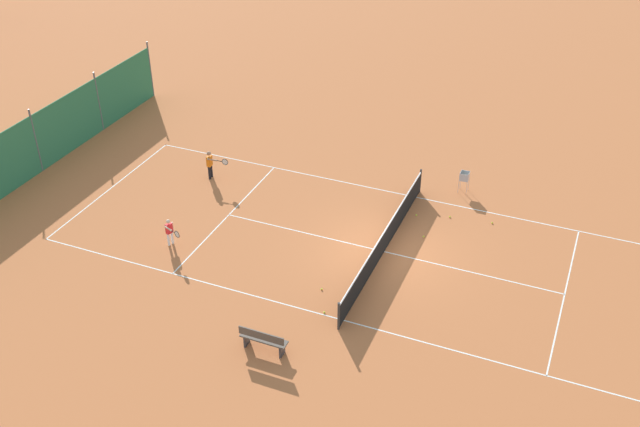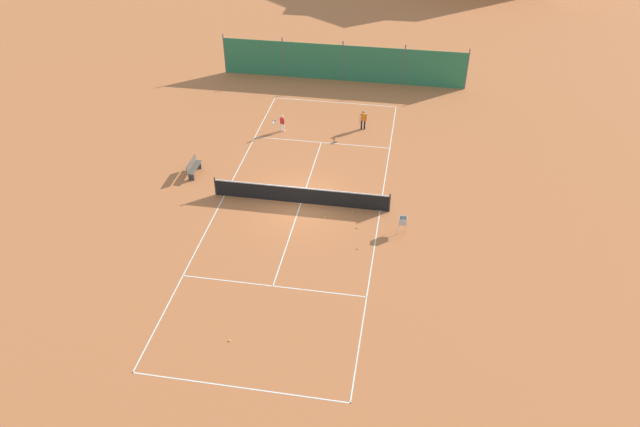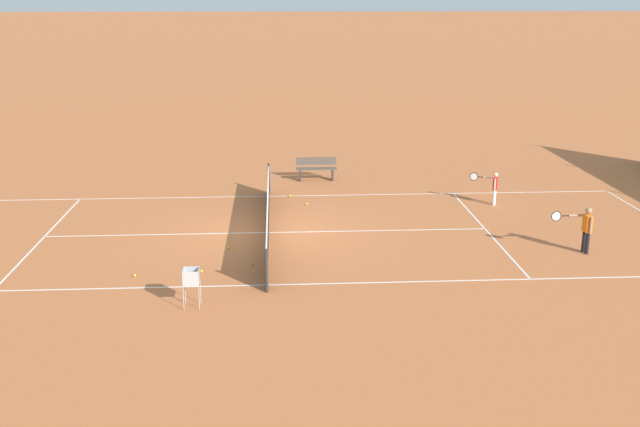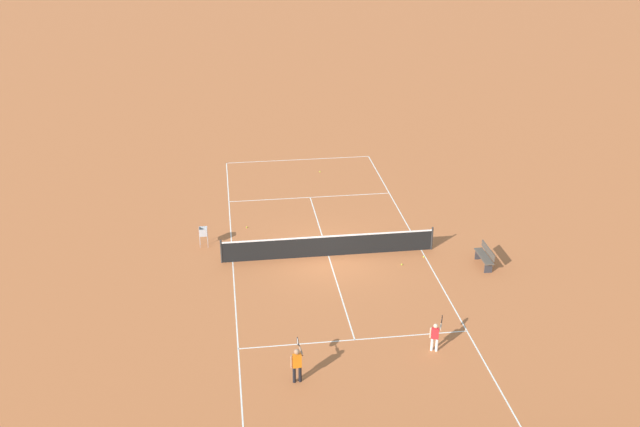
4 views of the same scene
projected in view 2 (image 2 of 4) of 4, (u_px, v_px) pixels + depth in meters
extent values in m
plane|color=#BC6638|center=(301.00, 203.00, 32.22)|extent=(600.00, 600.00, 0.00)
cube|color=white|center=(335.00, 102.00, 41.71)|extent=(8.25, 0.05, 0.01)
cube|color=white|center=(239.00, 387.00, 22.73)|extent=(8.25, 0.05, 0.01)
cube|color=white|center=(225.00, 195.00, 32.77)|extent=(0.05, 23.85, 0.01)
cube|color=white|center=(380.00, 211.00, 31.67)|extent=(0.05, 23.85, 0.01)
cube|color=white|center=(321.00, 142.00, 37.33)|extent=(8.20, 0.05, 0.01)
cube|color=white|center=(273.00, 286.00, 27.12)|extent=(8.20, 0.05, 0.01)
cube|color=white|center=(301.00, 203.00, 32.22)|extent=(0.05, 12.80, 0.01)
cylinder|color=#2D2D2D|center=(215.00, 186.00, 32.52)|extent=(0.08, 0.08, 1.06)
cylinder|color=#2D2D2D|center=(390.00, 203.00, 31.30)|extent=(0.08, 0.08, 1.06)
cube|color=black|center=(301.00, 196.00, 31.96)|extent=(9.10, 0.02, 0.91)
cube|color=white|center=(301.00, 188.00, 31.68)|extent=(9.10, 0.04, 0.06)
cube|color=#2D754C|center=(343.00, 63.00, 43.82)|extent=(17.20, 0.04, 2.60)
cylinder|color=#59595E|center=(225.00, 53.00, 44.89)|extent=(0.08, 0.08, 2.90)
cylinder|color=#59595E|center=(283.00, 57.00, 44.31)|extent=(0.08, 0.08, 2.90)
cylinder|color=#59595E|center=(343.00, 61.00, 43.73)|extent=(0.08, 0.08, 2.90)
cylinder|color=#59595E|center=(404.00, 65.00, 43.15)|extent=(0.08, 0.08, 2.90)
cylinder|color=#59595E|center=(467.00, 69.00, 42.57)|extent=(0.08, 0.08, 2.90)
cylinder|color=white|center=(284.00, 128.00, 38.30)|extent=(0.09, 0.09, 0.51)
cylinder|color=white|center=(281.00, 127.00, 38.37)|extent=(0.09, 0.09, 0.51)
cube|color=red|center=(282.00, 121.00, 38.07)|extent=(0.28, 0.22, 0.39)
sphere|color=beige|center=(282.00, 116.00, 37.89)|extent=(0.16, 0.16, 0.16)
cylinder|color=beige|center=(284.00, 121.00, 38.00)|extent=(0.06, 0.06, 0.39)
cylinder|color=beige|center=(278.00, 119.00, 37.90)|extent=(0.20, 0.39, 0.06)
cylinder|color=black|center=(276.00, 121.00, 37.70)|extent=(0.09, 0.18, 0.03)
torus|color=black|center=(273.00, 123.00, 37.54)|extent=(0.12, 0.27, 0.28)
cylinder|color=silver|center=(273.00, 123.00, 37.54)|extent=(0.09, 0.23, 0.25)
cylinder|color=black|center=(365.00, 125.00, 38.51)|extent=(0.10, 0.10, 0.59)
cylinder|color=black|center=(361.00, 125.00, 38.52)|extent=(0.10, 0.10, 0.59)
cube|color=orange|center=(363.00, 117.00, 38.21)|extent=(0.30, 0.18, 0.46)
sphere|color=#A37556|center=(364.00, 112.00, 38.01)|extent=(0.18, 0.18, 0.18)
cylinder|color=#A37556|center=(366.00, 117.00, 38.20)|extent=(0.07, 0.07, 0.46)
cylinder|color=#A37556|center=(360.00, 116.00, 37.93)|extent=(0.10, 0.46, 0.07)
cylinder|color=black|center=(360.00, 119.00, 37.66)|extent=(0.04, 0.21, 0.03)
torus|color=black|center=(360.00, 120.00, 37.47)|extent=(0.04, 0.28, 0.28)
cylinder|color=silver|center=(360.00, 120.00, 37.47)|extent=(0.02, 0.25, 0.25)
sphere|color=#CCE033|center=(358.00, 228.00, 30.47)|extent=(0.07, 0.07, 0.07)
sphere|color=#CCE033|center=(230.00, 188.00, 33.31)|extent=(0.07, 0.07, 0.07)
sphere|color=#CCE033|center=(252.00, 184.00, 33.59)|extent=(0.07, 0.07, 0.07)
sphere|color=#CCE033|center=(230.00, 340.00, 24.53)|extent=(0.07, 0.07, 0.07)
sphere|color=#CCE033|center=(353.00, 212.00, 31.51)|extent=(0.07, 0.07, 0.07)
sphere|color=#CCE033|center=(358.00, 248.00, 29.16)|extent=(0.07, 0.07, 0.07)
sphere|color=#CCE033|center=(325.00, 217.00, 31.15)|extent=(0.07, 0.07, 0.07)
cylinder|color=#B7B7BC|center=(398.00, 230.00, 29.93)|extent=(0.02, 0.02, 0.55)
cylinder|color=#B7B7BC|center=(406.00, 230.00, 29.88)|extent=(0.02, 0.02, 0.55)
cylinder|color=#B7B7BC|center=(399.00, 226.00, 30.20)|extent=(0.02, 0.02, 0.55)
cylinder|color=#B7B7BC|center=(406.00, 226.00, 30.15)|extent=(0.02, 0.02, 0.55)
cube|color=#B7B7BC|center=(403.00, 223.00, 29.87)|extent=(0.34, 0.34, 0.02)
cube|color=#B7B7BC|center=(403.00, 223.00, 29.64)|extent=(0.34, 0.02, 0.34)
cube|color=#B7B7BC|center=(403.00, 218.00, 29.91)|extent=(0.34, 0.02, 0.34)
cube|color=#B7B7BC|center=(399.00, 220.00, 29.80)|extent=(0.02, 0.34, 0.34)
cube|color=#B7B7BC|center=(406.00, 221.00, 29.76)|extent=(0.02, 0.34, 0.34)
sphere|color=#CCE033|center=(400.00, 223.00, 29.82)|extent=(0.07, 0.07, 0.07)
sphere|color=#CCE033|center=(402.00, 222.00, 29.86)|extent=(0.07, 0.07, 0.07)
sphere|color=#CCE033|center=(403.00, 222.00, 29.89)|extent=(0.07, 0.07, 0.07)
sphere|color=#CCE033|center=(400.00, 224.00, 29.76)|extent=(0.07, 0.07, 0.07)
sphere|color=#CCE033|center=(403.00, 224.00, 29.76)|extent=(0.07, 0.07, 0.07)
sphere|color=#CCE033|center=(404.00, 222.00, 29.87)|extent=(0.07, 0.07, 0.07)
sphere|color=#CCE033|center=(400.00, 220.00, 29.90)|extent=(0.07, 0.07, 0.07)
sphere|color=#CCE033|center=(404.00, 222.00, 29.81)|extent=(0.07, 0.07, 0.07)
sphere|color=#CCE033|center=(401.00, 220.00, 29.92)|extent=(0.07, 0.07, 0.07)
sphere|color=#CCE033|center=(401.00, 222.00, 29.78)|extent=(0.07, 0.07, 0.07)
cube|color=#51473D|center=(194.00, 167.00, 34.21)|extent=(0.36, 1.50, 0.05)
cube|color=#51473D|center=(191.00, 163.00, 34.07)|extent=(0.04, 1.50, 0.28)
cube|color=#333338|center=(198.00, 165.00, 34.81)|extent=(0.32, 0.06, 0.44)
cube|color=#333338|center=(191.00, 177.00, 33.86)|extent=(0.32, 0.06, 0.44)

